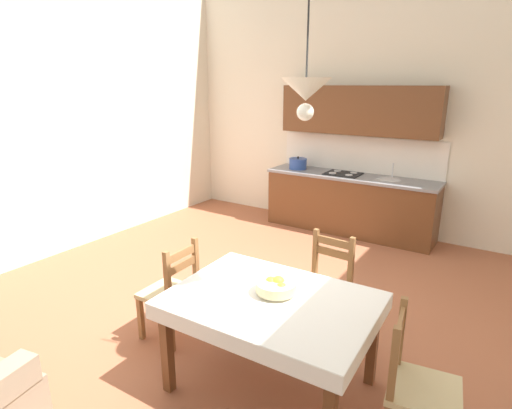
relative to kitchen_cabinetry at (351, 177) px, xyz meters
The scene contains 10 objects.
ground_plane 3.04m from the kitchen_cabinetry, 88.48° to the right, with size 6.70×6.95×0.10m, color #A86042.
wall_back 1.29m from the kitchen_cabinetry, 76.91° to the left, with size 6.70×0.12×4.20m, color silver.
wall_left 4.38m from the kitchen_cabinetry, 136.25° to the right, with size 0.12×6.95×4.20m, color silver.
kitchen_cabinetry is the anchor object (origin of this frame).
dining_table 3.72m from the kitchen_cabinetry, 78.06° to the right, with size 1.48×1.09×0.75m.
dining_chair_window_side 4.05m from the kitchen_cabinetry, 63.57° to the right, with size 0.48×0.48×0.93m.
dining_chair_kitchen_side 2.89m from the kitchen_cabinetry, 73.82° to the right, with size 0.45×0.45×0.93m.
dining_chair_tv_side 3.60m from the kitchen_cabinetry, 94.91° to the right, with size 0.43×0.43×0.93m.
fruit_bowl 3.65m from the kitchen_cabinetry, 77.90° to the right, with size 0.30×0.30×0.12m.
pendant_lamp 3.85m from the kitchen_cabinetry, 75.31° to the right, with size 0.32×0.32×0.80m.
Camera 1 is at (2.03, -3.00, 2.23)m, focal length 28.81 mm.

